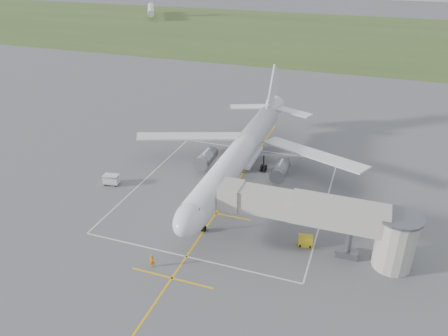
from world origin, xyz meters
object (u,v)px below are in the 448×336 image
(baggage_cart, at_px, (111,180))
(jet_bridge, at_px, (331,219))
(airliner, at_px, (240,153))
(ramp_worker_wing, at_px, (205,166))
(ramp_worker_nose, at_px, (152,261))
(gpu_unit, at_px, (305,241))

(baggage_cart, bearing_deg, jet_bridge, -19.34)
(jet_bridge, bearing_deg, airliner, 137.81)
(ramp_worker_wing, bearing_deg, airliner, -142.30)
(jet_bridge, relative_size, ramp_worker_nose, 13.98)
(baggage_cart, distance_m, ramp_worker_wing, 15.06)
(ramp_worker_wing, bearing_deg, gpu_unit, -171.75)
(ramp_worker_wing, bearing_deg, jet_bridge, -169.05)
(baggage_cart, distance_m, ramp_worker_nose, 21.48)
(ramp_worker_nose, xyz_separation_m, ramp_worker_wing, (-3.34, 24.58, -0.04))
(airliner, xyz_separation_m, ramp_worker_wing, (-6.29, 0.85, -3.59))
(jet_bridge, relative_size, baggage_cart, 9.19)
(airliner, relative_size, ramp_worker_wing, 29.27)
(gpu_unit, height_order, ramp_worker_wing, ramp_worker_wing)
(airliner, relative_size, ramp_worker_nose, 27.94)
(jet_bridge, bearing_deg, ramp_worker_nose, -153.08)
(gpu_unit, relative_size, baggage_cart, 0.75)
(ramp_worker_nose, height_order, ramp_worker_wing, ramp_worker_nose)
(jet_bridge, xyz_separation_m, ramp_worker_nose, (-18.67, -9.48, -3.91))
(baggage_cart, bearing_deg, ramp_worker_nose, -54.86)
(gpu_unit, bearing_deg, ramp_worker_wing, 133.95)
(baggage_cart, xyz_separation_m, ramp_worker_wing, (11.80, 9.35, -0.04))
(baggage_cart, bearing_deg, gpu_unit, -19.25)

